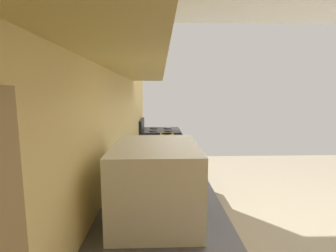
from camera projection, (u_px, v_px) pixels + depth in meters
wall_back at (115, 112)px, 1.91m from camera, size 4.47×0.12×2.63m
counter_run at (161, 241)px, 1.64m from camera, size 3.53×0.63×0.89m
upper_cabinets at (137, 11)px, 1.44m from camera, size 2.40×0.33×0.70m
oven_range at (161, 158)px, 3.70m from camera, size 0.63×0.63×1.07m
microwave at (157, 180)px, 1.10m from camera, size 0.49×0.39×0.34m
bowl at (167, 136)px, 3.00m from camera, size 0.17×0.17×0.07m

